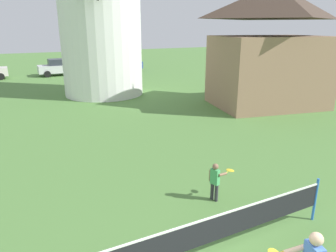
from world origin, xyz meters
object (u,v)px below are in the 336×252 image
Objects in this scene: player_far at (216,179)px; parked_car_blue at (123,64)px; chapel at (270,49)px; tennis_net at (214,229)px; parked_car_silver at (62,67)px.

parked_car_blue reaches higher than player_far.
player_far is 0.14× the size of chapel.
tennis_net is 2.29m from player_far.
parked_car_silver reaches higher than player_far.
tennis_net is at bearing -126.16° from player_far.
player_far is (1.35, 1.85, -0.08)m from tennis_net.
parked_car_silver and parked_car_blue have the same top height.
parked_car_blue is 18.28m from chapel.
parked_car_blue is at bearing -2.80° from parked_car_silver.
parked_car_silver is at bearing 177.20° from parked_car_blue.
parked_car_silver is at bearing 86.53° from tennis_net.
chapel is at bearing -81.66° from parked_car_blue.
chapel reaches higher than parked_car_silver.
chapel is at bearing 42.35° from tennis_net.
parked_car_blue is at bearing 76.01° from player_far.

